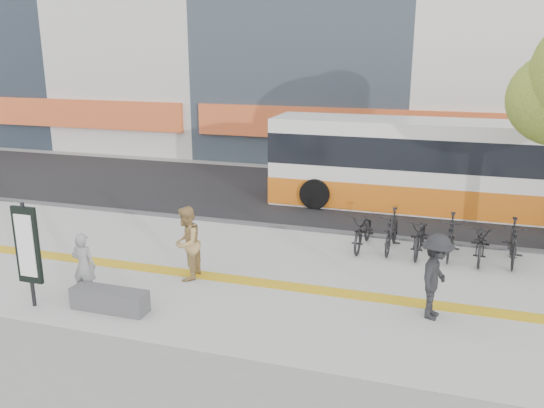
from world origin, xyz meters
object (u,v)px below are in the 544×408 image
(seated_woman, at_px, (84,266))
(pedestrian_tan, at_px, (187,243))
(bus, at_px, (438,168))
(signboard, at_px, (27,247))
(pedestrian_dark, at_px, (436,277))
(bench, at_px, (110,300))

(seated_woman, xyz_separation_m, pedestrian_tan, (1.59, 1.61, 0.13))
(bus, height_order, seated_woman, bus)
(signboard, xyz_separation_m, bus, (7.61, 10.01, 0.05))
(bus, distance_m, pedestrian_dark, 8.07)
(bench, relative_size, pedestrian_dark, 0.94)
(bus, bearing_deg, bench, -121.76)
(bench, bearing_deg, signboard, -169.19)
(bench, distance_m, bus, 11.46)
(bench, relative_size, bus, 0.15)
(bus, bearing_deg, seated_woman, -126.03)
(pedestrian_dark, bearing_deg, pedestrian_tan, 98.27)
(signboard, relative_size, pedestrian_tan, 1.29)
(bus, bearing_deg, pedestrian_dark, -88.40)
(bench, xyz_separation_m, signboard, (-1.60, -0.31, 1.06))
(bus, distance_m, seated_woman, 11.59)
(bench, distance_m, signboard, 1.94)
(signboard, xyz_separation_m, pedestrian_tan, (2.39, 2.25, -0.43))
(bus, xyz_separation_m, pedestrian_dark, (0.22, -8.05, -0.49))
(pedestrian_tan, xyz_separation_m, pedestrian_dark, (5.45, -0.30, 0.00))
(pedestrian_tan, distance_m, pedestrian_dark, 5.45)
(bus, relative_size, pedestrian_tan, 6.37)
(seated_woman, relative_size, pedestrian_dark, 0.85)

